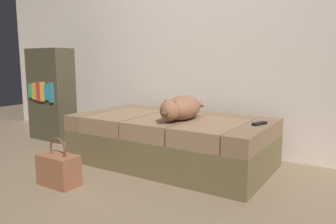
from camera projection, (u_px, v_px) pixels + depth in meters
ground_plane at (94, 201)px, 2.26m from camera, size 10.00×10.00×0.00m
back_wall at (205, 18)px, 3.45m from camera, size 6.40×0.10×2.80m
couch at (171, 140)px, 3.07m from camera, size 1.80×0.96×0.45m
dog_tan at (181, 108)px, 2.83m from camera, size 0.27×0.62×0.21m
tv_remote at (260, 123)px, 2.64m from camera, size 0.09×0.16×0.02m
handbag at (59, 169)px, 2.53m from camera, size 0.32×0.18×0.38m
bookshelf at (51, 94)px, 3.98m from camera, size 0.56×0.30×1.10m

